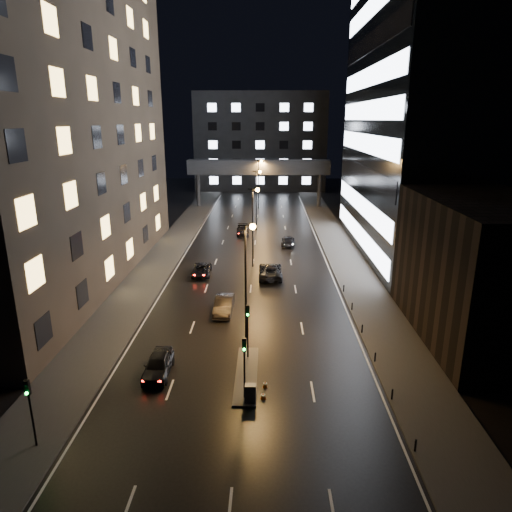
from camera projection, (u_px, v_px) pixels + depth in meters
The scene contains 26 objects.
ground at pixel (255, 242), 70.15m from camera, with size 160.00×160.00×0.00m, color black.
sidewalk_left at pixel (168, 250), 65.61m from camera, with size 5.00×110.00×0.15m, color #383533.
sidewalk_right at pixel (342, 252), 65.06m from camera, with size 5.00×110.00×0.15m, color #383533.
building_left at pixel (45, 102), 49.57m from camera, with size 15.00×48.00×40.00m, color #2D2319.
building_right_low at pixel (484, 270), 38.30m from camera, with size 10.00×18.00×12.00m, color black.
building_right_glass at pixel (446, 85), 59.30m from camera, with size 20.00×36.00×45.00m, color black.
building_far at pixel (260, 141), 122.09m from camera, with size 34.00×14.00×25.00m, color #333335.
skybridge at pixel (259, 168), 96.47m from camera, with size 30.00×3.00×10.00m.
median_island at pixel (247, 374), 33.73m from camera, with size 1.60×8.00×0.15m, color #383533.
traffic_signal_near at pixel (248, 323), 35.25m from camera, with size 0.28×0.34×4.40m.
traffic_signal_far at pixel (244, 358), 29.99m from camera, with size 0.28×0.34×4.40m.
traffic_signal_corner at pixel (30, 403), 25.50m from camera, with size 0.28×0.34×4.40m.
bollard_row at pixel (368, 343), 37.72m from camera, with size 0.12×25.12×0.90m.
streetlight_near at pixel (247, 267), 37.63m from camera, with size 1.45×0.50×10.15m.
streetlight_mid_a at pixel (254, 217), 56.78m from camera, with size 1.45×0.50×10.15m.
streetlight_mid_b at pixel (257, 192), 75.93m from camera, with size 1.45×0.50×10.15m.
streetlight_far at pixel (259, 178), 95.08m from camera, with size 1.45×0.50×10.15m.
car_away_a at pixel (158, 365), 33.70m from camera, with size 1.87×4.64×1.58m, color black.
car_away_b at pixel (224, 305), 44.47m from camera, with size 1.70×4.88×1.61m, color black.
car_away_c at pixel (201, 270), 55.29m from camera, with size 2.19×4.74×1.32m, color black.
car_away_d at pixel (243, 231), 74.55m from camera, with size 2.03×4.98×1.45m, color black.
car_toward_a at pixel (270, 271), 54.54m from camera, with size 2.71×5.87×1.63m, color black.
car_toward_b at pixel (288, 241), 68.45m from camera, with size 1.91×4.69×1.36m, color black.
utility_cabinet at pixel (250, 393), 30.18m from camera, with size 0.73×0.50×1.27m, color #515254.
cone_a at pixel (263, 396), 30.84m from camera, with size 0.38×0.38×0.48m, color #F5610C.
cone_b at pixel (265, 384), 32.17m from camera, with size 0.35×0.35×0.48m, color orange.
Camera 1 is at (1.68, -27.76, 18.18)m, focal length 32.00 mm.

